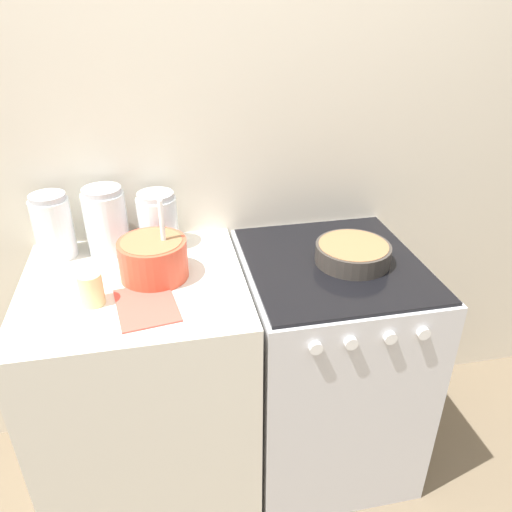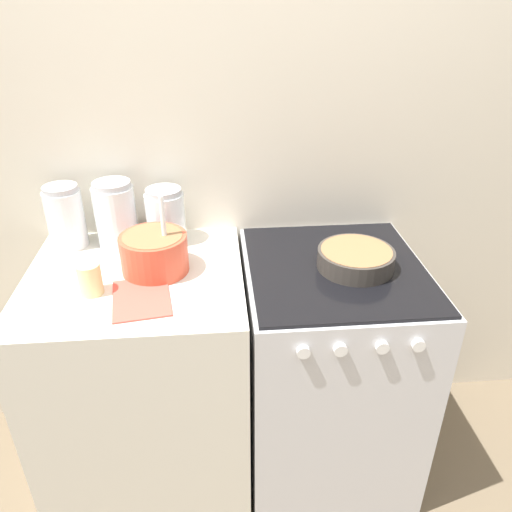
# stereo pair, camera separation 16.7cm
# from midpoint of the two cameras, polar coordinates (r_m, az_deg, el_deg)

# --- Properties ---
(wall_back) EXTENTS (4.45, 0.05, 2.40)m
(wall_back) POSITION_cam_midpoint_polar(r_m,az_deg,el_deg) (1.90, -6.27, 11.22)
(wall_back) COLOR beige
(wall_back) RESTS_ON ground_plane
(countertop_cabinet) EXTENTS (0.72, 0.67, 0.91)m
(countertop_cabinet) POSITION_cam_midpoint_polar(r_m,az_deg,el_deg) (1.96, -14.80, -14.41)
(countertop_cabinet) COLOR silver
(countertop_cabinet) RESTS_ON ground_plane
(stove) EXTENTS (0.62, 0.69, 0.91)m
(stove) POSITION_cam_midpoint_polar(r_m,az_deg,el_deg) (2.01, 5.52, -12.08)
(stove) COLOR silver
(stove) RESTS_ON ground_plane
(mixing_bowl) EXTENTS (0.22, 0.22, 0.27)m
(mixing_bowl) POSITION_cam_midpoint_polar(r_m,az_deg,el_deg) (1.67, -14.52, -0.13)
(mixing_bowl) COLOR #D84C33
(mixing_bowl) RESTS_ON countertop_cabinet
(baking_pan) EXTENTS (0.26, 0.26, 0.07)m
(baking_pan) POSITION_cam_midpoint_polar(r_m,az_deg,el_deg) (1.74, 8.32, 0.29)
(baking_pan) COLOR #38332D
(baking_pan) RESTS_ON stove
(storage_jar_left) EXTENTS (0.13, 0.13, 0.23)m
(storage_jar_left) POSITION_cam_midpoint_polar(r_m,az_deg,el_deg) (1.90, -24.45, 2.64)
(storage_jar_left) COLOR silver
(storage_jar_left) RESTS_ON countertop_cabinet
(storage_jar_middle) EXTENTS (0.15, 0.15, 0.24)m
(storage_jar_middle) POSITION_cam_midpoint_polar(r_m,az_deg,el_deg) (1.87, -19.18, 3.34)
(storage_jar_middle) COLOR silver
(storage_jar_middle) RESTS_ON countertop_cabinet
(storage_jar_right) EXTENTS (0.14, 0.14, 0.21)m
(storage_jar_right) POSITION_cam_midpoint_polar(r_m,az_deg,el_deg) (1.85, -13.68, 3.51)
(storage_jar_right) COLOR silver
(storage_jar_right) RESTS_ON countertop_cabinet
(tin_can) EXTENTS (0.07, 0.07, 0.10)m
(tin_can) POSITION_cam_midpoint_polar(r_m,az_deg,el_deg) (1.60, -21.22, -3.63)
(tin_can) COLOR beige
(tin_can) RESTS_ON countertop_cabinet
(recipe_page) EXTENTS (0.20, 0.26, 0.01)m
(recipe_page) POSITION_cam_midpoint_polar(r_m,az_deg,el_deg) (1.56, -15.46, -5.55)
(recipe_page) COLOR #CC4C3F
(recipe_page) RESTS_ON countertop_cabinet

